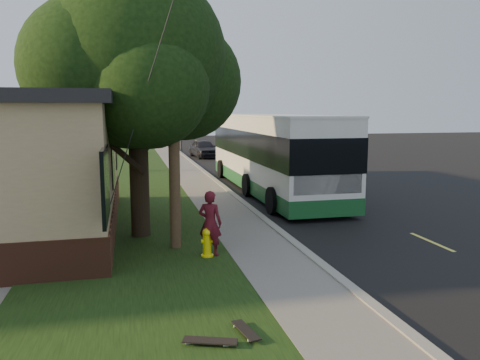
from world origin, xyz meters
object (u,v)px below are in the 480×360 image
leafy_tree (137,62)px  skateboard_main (246,331)px  distant_car (204,148)px  bare_tree_near (145,137)px  fire_hydrant (207,242)px  dumpster (4,195)px  bare_tree_far (146,131)px  utility_pole (172,78)px  traffic_signal (181,117)px  skateboarder (210,223)px  skateboard_spare (210,341)px  transit_bus (270,151)px

leafy_tree → skateboard_main: 8.75m
distant_car → bare_tree_near: bearing=-127.3°
fire_hydrant → dumpster: (-6.46, 7.17, 0.25)m
leafy_tree → bare_tree_far: (1.17, 27.35, -3.16)m
utility_pole → traffic_signal: (3.81, 33.01, -1.47)m
skateboarder → skateboard_spare: (-0.81, -4.66, -0.79)m
utility_pole → skateboard_spare: utility_pole is taller
dumpster → leafy_tree: bearing=-42.8°
bare_tree_near → skateboard_main: (0.83, -22.35, -2.02)m
fire_hydrant → skateboarder: 0.50m
leafy_tree → skateboard_main: size_ratio=9.45×
bare_tree_far → dumpster: size_ratio=2.33×
leafy_tree → bare_tree_near: bearing=87.5°
bare_tree_far → dumpster: (-6.06, -22.83, -1.32)m
skateboard_main → bare_tree_far: bearing=90.6°
distant_car → utility_pole: bearing=-107.0°
skateboard_main → dumpster: size_ratio=0.48×
leafy_tree → traffic_signal: (4.67, 31.35, -2.00)m
utility_pole → bare_tree_far: bearing=89.4°
traffic_signal → distant_car: size_ratio=1.28×
skateboard_spare → distant_car: (4.81, 30.89, 0.60)m
fire_hydrant → dumpster: bearing=132.0°
fire_hydrant → transit_bus: transit_bus is taller
skateboard_spare → distant_car: 31.27m
fire_hydrant → transit_bus: 10.65m
traffic_signal → bare_tree_far: bearing=-131.2°
skateboarder → distant_car: 26.53m
skateboard_main → distant_car: bearing=82.3°
transit_bus → skateboard_main: transit_bus is taller
bare_tree_near → skateboard_spare: bare_tree_near is taller
bare_tree_near → skateboarder: bearing=-86.8°
fire_hydrant → skateboard_main: size_ratio=0.90×
traffic_signal → skateboard_spare: (-3.81, -38.58, -3.03)m
skateboard_spare → utility_pole: bearing=89.9°
skateboarder → skateboard_spare: skateboarder is taller
transit_bus → traffic_signal: bearing=93.5°
bare_tree_far → skateboard_spare: bearing=-90.5°
utility_pole → skateboard_main: (0.64, -5.34, -4.50)m
skateboard_main → dumpster: (-6.39, 11.52, 0.56)m
fire_hydrant → bare_tree_near: bearing=92.9°
leafy_tree → fire_hydrant: bearing=-59.3°
bare_tree_far → skateboard_spare: size_ratio=4.48×
skateboard_main → skateboard_spare: 0.69m
traffic_signal → transit_bus: size_ratio=0.41×
skateboard_main → distant_car: distant_car is taller
skateboard_spare → distant_car: bearing=81.1°
fire_hydrant → traffic_signal: traffic_signal is taller
utility_pole → traffic_signal: 33.26m
bare_tree_near → traffic_signal: traffic_signal is taller
fire_hydrant → skateboarder: bearing=39.3°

